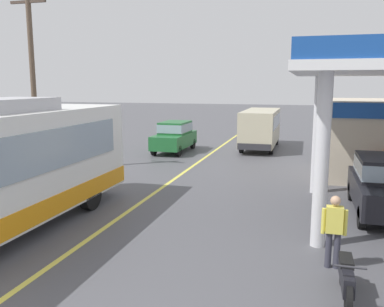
{
  "coord_description": "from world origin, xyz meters",
  "views": [
    {
      "loc": [
        5.46,
        -3.93,
        4.06
      ],
      "look_at": [
        1.5,
        10.0,
        1.6
      ],
      "focal_mm": 38.25,
      "sensor_mm": 36.0,
      "label": 1
    }
  ],
  "objects_px": {
    "car_at_pump": "(383,183)",
    "motorcycle_parked_forecourt": "(346,277)",
    "pedestrian_near_pump": "(334,228)",
    "car_trailing_behind_bus": "(175,135)",
    "minibus_opposing_lane": "(261,126)",
    "pedestrian_by_shop": "(384,167)"
  },
  "relations": [
    {
      "from": "pedestrian_by_shop",
      "to": "car_trailing_behind_bus",
      "type": "height_order",
      "value": "car_trailing_behind_bus"
    },
    {
      "from": "pedestrian_by_shop",
      "to": "minibus_opposing_lane",
      "type": "bearing_deg",
      "value": 121.74
    },
    {
      "from": "car_at_pump",
      "to": "pedestrian_near_pump",
      "type": "bearing_deg",
      "value": -110.61
    },
    {
      "from": "motorcycle_parked_forecourt",
      "to": "car_trailing_behind_bus",
      "type": "distance_m",
      "value": 17.85
    },
    {
      "from": "minibus_opposing_lane",
      "to": "pedestrian_by_shop",
      "type": "height_order",
      "value": "minibus_opposing_lane"
    },
    {
      "from": "car_at_pump",
      "to": "car_trailing_behind_bus",
      "type": "bearing_deg",
      "value": 135.95
    },
    {
      "from": "motorcycle_parked_forecourt",
      "to": "pedestrian_near_pump",
      "type": "relative_size",
      "value": 1.08
    },
    {
      "from": "pedestrian_near_pump",
      "to": "pedestrian_by_shop",
      "type": "xyz_separation_m",
      "value": [
        2.22,
        7.62,
        0.0
      ]
    },
    {
      "from": "motorcycle_parked_forecourt",
      "to": "pedestrian_by_shop",
      "type": "bearing_deg",
      "value": 77.11
    },
    {
      "from": "minibus_opposing_lane",
      "to": "motorcycle_parked_forecourt",
      "type": "distance_m",
      "value": 18.7
    },
    {
      "from": "car_at_pump",
      "to": "car_trailing_behind_bus",
      "type": "relative_size",
      "value": 1.0
    },
    {
      "from": "minibus_opposing_lane",
      "to": "car_trailing_behind_bus",
      "type": "relative_size",
      "value": 1.46
    },
    {
      "from": "car_trailing_behind_bus",
      "to": "car_at_pump",
      "type": "bearing_deg",
      "value": -44.05
    },
    {
      "from": "pedestrian_by_shop",
      "to": "car_at_pump",
      "type": "bearing_deg",
      "value": -99.69
    },
    {
      "from": "car_at_pump",
      "to": "pedestrian_by_shop",
      "type": "bearing_deg",
      "value": 80.31
    },
    {
      "from": "motorcycle_parked_forecourt",
      "to": "pedestrian_near_pump",
      "type": "xyz_separation_m",
      "value": [
        -0.17,
        1.36,
        0.49
      ]
    },
    {
      "from": "car_at_pump",
      "to": "motorcycle_parked_forecourt",
      "type": "relative_size",
      "value": 2.33
    },
    {
      "from": "car_at_pump",
      "to": "motorcycle_parked_forecourt",
      "type": "distance_m",
      "value": 6.08
    },
    {
      "from": "motorcycle_parked_forecourt",
      "to": "pedestrian_near_pump",
      "type": "distance_m",
      "value": 1.46
    },
    {
      "from": "car_trailing_behind_bus",
      "to": "minibus_opposing_lane",
      "type": "bearing_deg",
      "value": 28.61
    },
    {
      "from": "minibus_opposing_lane",
      "to": "car_at_pump",
      "type": "bearing_deg",
      "value": -67.18
    },
    {
      "from": "car_at_pump",
      "to": "pedestrian_near_pump",
      "type": "xyz_separation_m",
      "value": [
        -1.69,
        -4.5,
        -0.08
      ]
    }
  ]
}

